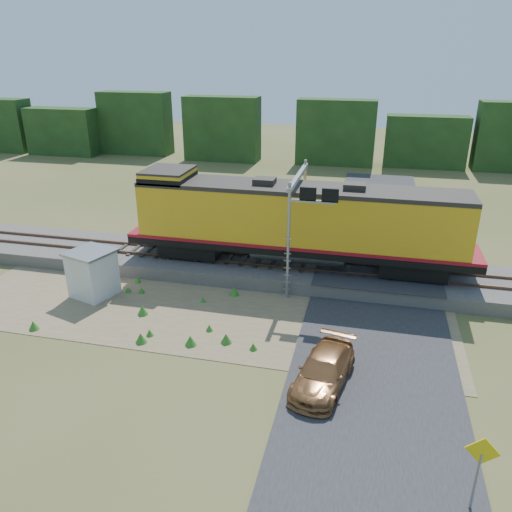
% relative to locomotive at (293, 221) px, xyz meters
% --- Properties ---
extents(ground, '(140.00, 140.00, 0.00)m').
position_rel_locomotive_xyz_m(ground, '(-2.04, -6.00, -3.52)').
color(ground, '#475123').
rests_on(ground, ground).
extents(ballast, '(70.00, 5.00, 0.80)m').
position_rel_locomotive_xyz_m(ballast, '(-2.04, 0.00, -3.12)').
color(ballast, slate).
rests_on(ballast, ground).
extents(rails, '(70.00, 1.54, 0.16)m').
position_rel_locomotive_xyz_m(rails, '(-2.04, 0.00, -2.64)').
color(rails, brown).
rests_on(rails, ballast).
extents(dirt_shoulder, '(26.00, 8.00, 0.03)m').
position_rel_locomotive_xyz_m(dirt_shoulder, '(-4.04, -5.50, -3.50)').
color(dirt_shoulder, '#8C7754').
rests_on(dirt_shoulder, ground).
extents(road, '(7.00, 66.00, 0.86)m').
position_rel_locomotive_xyz_m(road, '(4.96, -5.26, -3.43)').
color(road, '#38383A').
rests_on(road, ground).
extents(tree_line_north, '(130.00, 3.00, 6.50)m').
position_rel_locomotive_xyz_m(tree_line_north, '(-2.04, 32.00, -0.45)').
color(tree_line_north, '#1C3714').
rests_on(tree_line_north, ground).
extents(weed_clumps, '(15.00, 6.20, 0.56)m').
position_rel_locomotive_xyz_m(weed_clumps, '(-5.54, -5.90, -3.52)').
color(weed_clumps, '#317521').
rests_on(weed_clumps, ground).
extents(locomotive, '(20.09, 3.06, 5.18)m').
position_rel_locomotive_xyz_m(locomotive, '(0.00, 0.00, 0.00)').
color(locomotive, black).
rests_on(locomotive, rails).
extents(shed, '(2.75, 2.75, 2.61)m').
position_rel_locomotive_xyz_m(shed, '(-10.23, -4.90, -2.20)').
color(shed, silver).
rests_on(shed, ground).
extents(signal_gantry, '(2.57, 6.20, 6.49)m').
position_rel_locomotive_xyz_m(signal_gantry, '(0.52, -0.65, 1.39)').
color(signal_gantry, gray).
rests_on(signal_gantry, ground).
extents(road_sign, '(0.93, 0.14, 2.71)m').
position_rel_locomotive_xyz_m(road_sign, '(7.85, -15.02, -1.81)').
color(road_sign, gray).
rests_on(road_sign, ground).
extents(car, '(2.64, 4.77, 1.31)m').
position_rel_locomotive_xyz_m(car, '(2.96, -10.04, -2.86)').
color(car, '#986438').
rests_on(car, ground).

